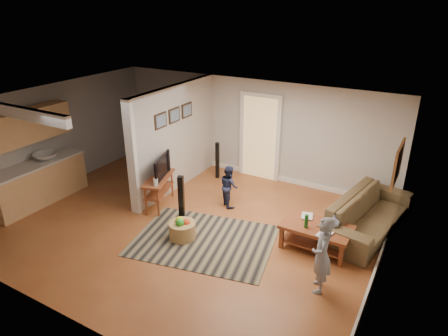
{
  "coord_description": "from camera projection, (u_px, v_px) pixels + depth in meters",
  "views": [
    {
      "loc": [
        4.22,
        -5.79,
        4.31
      ],
      "look_at": [
        0.51,
        0.73,
        1.1
      ],
      "focal_mm": 32.0,
      "sensor_mm": 36.0,
      "label": 1
    }
  ],
  "objects": [
    {
      "name": "room_shell",
      "position": [
        153.0,
        143.0,
        8.49
      ],
      "size": [
        7.54,
        6.02,
        2.52
      ],
      "color": "beige",
      "rests_on": "ground"
    },
    {
      "name": "coffee_table",
      "position": [
        317.0,
        231.0,
        7.3
      ],
      "size": [
        1.27,
        0.76,
        0.74
      ],
      "rotation": [
        0.0,
        0.0,
        -0.02
      ],
      "color": "brown",
      "rests_on": "ground"
    },
    {
      "name": "speaker_right",
      "position": [
        217.0,
        160.0,
        10.2
      ],
      "size": [
        0.12,
        0.12,
        0.95
      ],
      "primitive_type": "cube",
      "rotation": [
        0.0,
        0.0,
        0.32
      ],
      "color": "black",
      "rests_on": "ground"
    },
    {
      "name": "toddler",
      "position": [
        229.0,
        205.0,
        9.01
      ],
      "size": [
        0.59,
        0.57,
        0.95
      ],
      "primitive_type": "imported",
      "rotation": [
        0.0,
        0.0,
        2.45
      ],
      "color": "#202542",
      "rests_on": "ground"
    },
    {
      "name": "tv_console",
      "position": [
        159.0,
        180.0,
        8.74
      ],
      "size": [
        0.74,
        1.17,
        0.95
      ],
      "rotation": [
        0.0,
        0.0,
        0.32
      ],
      "color": "brown",
      "rests_on": "ground"
    },
    {
      "name": "speaker_left",
      "position": [
        182.0,
        201.0,
        7.99
      ],
      "size": [
        0.14,
        0.14,
        1.1
      ],
      "primitive_type": "cube",
      "rotation": [
        0.0,
        0.0,
        0.37
      ],
      "color": "black",
      "rests_on": "ground"
    },
    {
      "name": "child",
      "position": [
        318.0,
        289.0,
        6.42
      ],
      "size": [
        0.45,
        0.55,
        1.3
      ],
      "primitive_type": "imported",
      "rotation": [
        0.0,
        0.0,
        -1.25
      ],
      "color": "gray",
      "rests_on": "ground"
    },
    {
      "name": "toy_basket",
      "position": [
        182.0,
        230.0,
        7.69
      ],
      "size": [
        0.52,
        0.52,
        0.46
      ],
      "color": "#9F7D45",
      "rests_on": "ground"
    },
    {
      "name": "ground",
      "position": [
        185.0,
        224.0,
        8.24
      ],
      "size": [
        7.5,
        7.5,
        0.0
      ],
      "primitive_type": "plane",
      "color": "brown",
      "rests_on": "ground"
    },
    {
      "name": "area_rug",
      "position": [
        204.0,
        240.0,
        7.68
      ],
      "size": [
        2.95,
        2.4,
        0.01
      ],
      "primitive_type": "cube",
      "rotation": [
        0.0,
        0.0,
        0.2
      ],
      "color": "black",
      "rests_on": "ground"
    },
    {
      "name": "sofa",
      "position": [
        366.0,
        230.0,
        8.02
      ],
      "size": [
        1.42,
        2.66,
        0.74
      ],
      "primitive_type": "imported",
      "rotation": [
        0.0,
        0.0,
        1.39
      ],
      "color": "#423421",
      "rests_on": "ground"
    }
  ]
}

